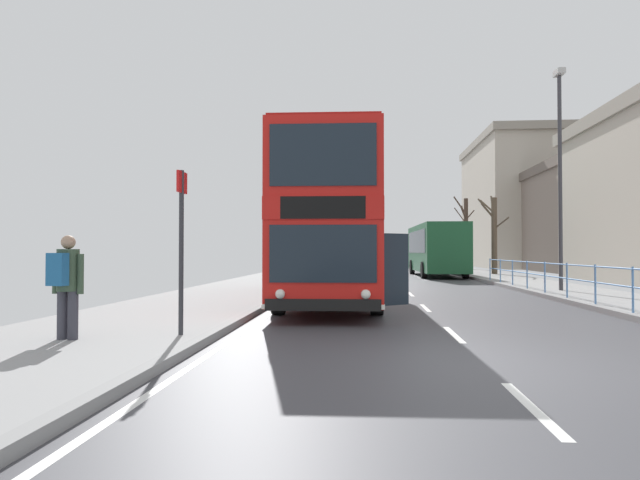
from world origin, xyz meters
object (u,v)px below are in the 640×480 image
bus_stop_sign_near (181,234)px  background_building_01 (614,217)px  street_lamp_far_side (560,163)px  background_building_02 (530,203)px  pedestrian_with_backpack (66,279)px  background_bus_far_lane (436,248)px  bare_tree_far_00 (466,230)px  double_decker_bus_main (332,225)px  bare_tree_far_01 (494,232)px

bus_stop_sign_near → background_building_01: size_ratio=0.20×
street_lamp_far_side → background_building_02: size_ratio=0.48×
pedestrian_with_backpack → street_lamp_far_side: size_ratio=0.21×
bus_stop_sign_near → background_bus_far_lane: bearing=73.7°
bus_stop_sign_near → bare_tree_far_00: bearing=72.8°
double_decker_bus_main → street_lamp_far_side: (8.01, 4.01, 2.42)m
pedestrian_with_backpack → background_building_01: (22.74, 33.19, 2.96)m
pedestrian_with_backpack → background_building_01: bearing=55.6°
bare_tree_far_00 → bare_tree_far_01: 10.05m
bare_tree_far_00 → bare_tree_far_01: bearing=-90.5°
double_decker_bus_main → street_lamp_far_side: size_ratio=1.36×
bare_tree_far_01 → bus_stop_sign_near: bearing=-113.1°
bare_tree_far_00 → background_building_02: 13.52m
pedestrian_with_backpack → bare_tree_far_01: bearing=64.5°
bus_stop_sign_near → background_building_01: background_building_01 is taller
bare_tree_far_01 → background_building_01: (10.03, 6.57, 1.34)m
bus_stop_sign_near → street_lamp_far_side: (10.11, 11.44, 2.91)m
double_decker_bus_main → pedestrian_with_backpack: (-3.73, -8.10, -1.22)m
bus_stop_sign_near → bare_tree_far_00: (11.16, 35.98, 1.37)m
bus_stop_sign_near → background_building_01: bearing=57.0°
pedestrian_with_backpack → background_building_01: 40.34m
bare_tree_far_00 → pedestrian_with_backpack: bearing=-109.2°
bare_tree_far_01 → background_bus_far_lane: bearing=-175.6°
street_lamp_far_side → bare_tree_far_01: bearing=86.2°
pedestrian_with_backpack → bare_tree_far_01: bare_tree_far_01 is taller
double_decker_bus_main → pedestrian_with_backpack: size_ratio=6.56×
double_decker_bus_main → bare_tree_far_00: bearing=72.4°
bare_tree_far_00 → bus_stop_sign_near: bearing=-107.2°
background_bus_far_lane → street_lamp_far_side: 14.78m
bare_tree_far_01 → street_lamp_far_side: bearing=-93.8°
background_bus_far_lane → bare_tree_far_00: (3.67, 10.31, 1.49)m
bus_stop_sign_near → bare_tree_far_01: (11.07, 25.95, 0.88)m
double_decker_bus_main → background_building_02: bearing=66.3°
pedestrian_with_backpack → street_lamp_far_side: (11.75, 12.12, 3.65)m
background_building_02 → double_decker_bus_main: bearing=-113.7°
background_building_01 → background_building_02: bearing=97.7°
double_decker_bus_main → bus_stop_sign_near: size_ratio=3.92×
pedestrian_with_backpack → background_building_02: size_ratio=0.10×
bare_tree_far_00 → double_decker_bus_main: bearing=-107.6°
background_bus_far_lane → pedestrian_with_backpack: bearing=-109.1°
background_building_01 → bus_stop_sign_near: bearing=-123.0°
street_lamp_far_side → bare_tree_far_00: street_lamp_far_side is taller
bus_stop_sign_near → bare_tree_far_00: bare_tree_far_00 is taller
bus_stop_sign_near → bare_tree_far_00: size_ratio=0.47×
background_building_02 → bus_stop_sign_near: bearing=-112.5°
background_bus_far_lane → background_building_01: (13.62, 6.85, 2.34)m
background_bus_far_lane → bus_stop_sign_near: background_bus_far_lane is taller
bare_tree_far_00 → bare_tree_far_01: (-0.09, -10.03, -0.49)m
bare_tree_far_00 → background_building_01: size_ratio=0.43×
bus_stop_sign_near → bare_tree_far_01: bare_tree_far_01 is taller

